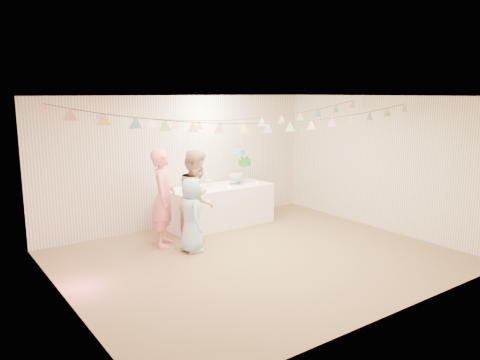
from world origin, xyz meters
TOP-DOWN VIEW (x-y plane):
  - floor at (0.00, 0.00)m, footprint 6.00×6.00m
  - ceiling at (0.00, 0.00)m, footprint 6.00×6.00m
  - back_wall at (0.00, 2.50)m, footprint 6.00×6.00m
  - front_wall at (0.00, -2.50)m, footprint 6.00×6.00m
  - left_wall at (-3.00, 0.00)m, footprint 5.00×5.00m
  - right_wall at (3.00, 0.00)m, footprint 5.00×5.00m
  - table at (0.54, 1.99)m, footprint 2.14×0.86m
  - cake_stand at (1.09, 2.04)m, footprint 0.67×0.39m
  - cake_bottom at (0.94, 1.98)m, footprint 0.31×0.31m
  - cake_middle at (1.27, 2.13)m, footprint 0.27×0.27m
  - cake_top_tier at (1.03, 2.01)m, footprint 0.25×0.25m
  - platter at (0.03, 1.94)m, footprint 0.33×0.33m
  - posy at (0.35, 2.04)m, footprint 0.14×0.14m
  - person_adult_a at (-0.95, 1.47)m, footprint 0.69×0.75m
  - person_adult_b at (-0.50, 1.09)m, footprint 1.04×1.04m
  - person_child at (-0.71, 0.92)m, footprint 0.56×0.71m
  - bunting_back at (0.00, 1.10)m, footprint 5.60×1.10m
  - bunting_front at (0.00, -0.20)m, footprint 5.60×0.90m
  - tealight_0 at (-0.26, 1.84)m, footprint 0.04×0.04m
  - tealight_1 at (0.19, 2.17)m, footprint 0.04×0.04m
  - tealight_2 at (0.64, 1.77)m, footprint 0.04×0.04m
  - tealight_3 at (0.89, 2.21)m, footprint 0.04×0.04m
  - tealight_4 at (1.36, 1.81)m, footprint 0.04×0.04m

SIDE VIEW (x-z plane):
  - floor at x=0.00m, z-range 0.00..0.00m
  - table at x=0.54m, z-range 0.00..0.80m
  - person_child at x=-0.71m, z-range 0.00..1.26m
  - platter at x=0.03m, z-range 0.75..0.77m
  - tealight_0 at x=-0.26m, z-range 0.80..0.83m
  - tealight_1 at x=0.19m, z-range 0.80..0.83m
  - tealight_2 at x=0.64m, z-range 0.80..0.83m
  - tealight_3 at x=0.89m, z-range 0.80..0.83m
  - tealight_4 at x=1.36m, z-range 0.80..0.83m
  - posy at x=0.35m, z-range 0.75..0.91m
  - cake_bottom at x=0.94m, z-range 0.76..0.91m
  - person_adult_b at x=-0.50m, z-range 0.00..1.70m
  - person_adult_a at x=-0.95m, z-range 0.00..1.71m
  - cake_middle at x=1.27m, z-range 1.00..1.22m
  - cake_stand at x=1.09m, z-range 0.75..1.49m
  - back_wall at x=0.00m, z-range 1.30..1.30m
  - front_wall at x=0.00m, z-range 1.30..1.30m
  - left_wall at x=-3.00m, z-range 1.30..1.30m
  - right_wall at x=3.00m, z-range 1.30..1.30m
  - cake_top_tier at x=1.03m, z-range 1.28..1.47m
  - bunting_front at x=0.00m, z-range 2.14..2.50m
  - bunting_back at x=0.00m, z-range 2.15..2.55m
  - ceiling at x=0.00m, z-range 2.60..2.60m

